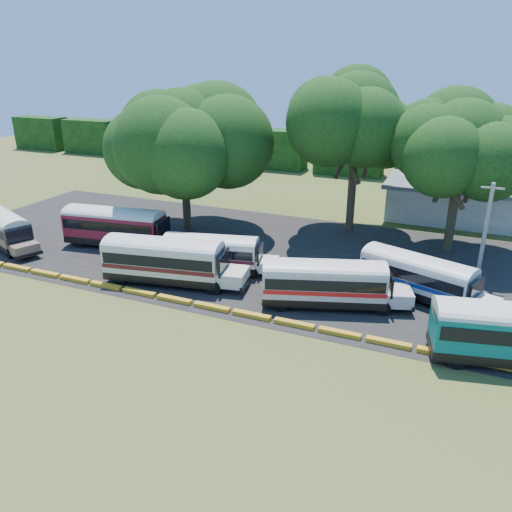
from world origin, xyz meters
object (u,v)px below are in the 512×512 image
at_px(bus_beige, 4,226).
at_px(tree_west, 183,135).
at_px(bus_cream_west, 167,258).
at_px(bus_white_red, 327,281).
at_px(bus_red, 117,225).

bearing_deg(bus_beige, tree_west, 63.82).
distance_m(bus_cream_west, bus_white_red, 12.30).
xyz_separation_m(bus_red, bus_cream_west, (8.56, -5.19, -0.06)).
bearing_deg(tree_west, bus_white_red, -32.59).
bearing_deg(bus_red, tree_west, 58.74).
height_order(bus_beige, bus_white_red, bus_white_red).
bearing_deg(bus_cream_west, bus_beige, 165.61).
height_order(bus_beige, bus_cream_west, bus_cream_west).
height_order(bus_cream_west, tree_west, tree_west).
height_order(bus_cream_west, bus_white_red, bus_cream_west).
relative_size(bus_beige, tree_west, 0.72).
bearing_deg(bus_white_red, tree_west, 129.28).
xyz_separation_m(bus_red, bus_white_red, (20.82, -4.18, -0.21)).
distance_m(bus_beige, tree_west, 18.49).
bearing_deg(bus_white_red, bus_cream_west, 166.58).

